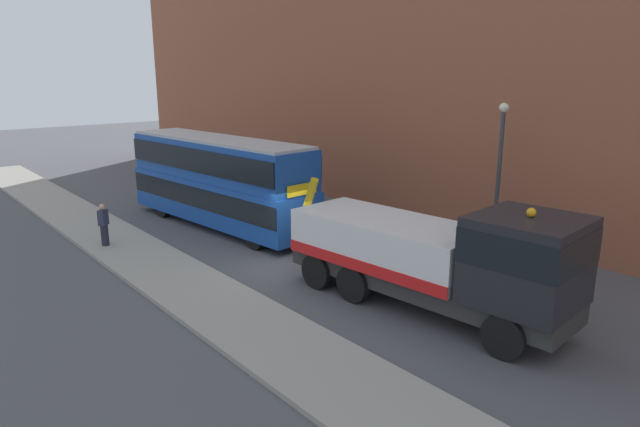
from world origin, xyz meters
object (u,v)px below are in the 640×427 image
Objects in this scene: double_decker_bus at (219,178)px; street_lamp at (499,166)px; pedestrian_onlooker at (104,225)px; recovery_tow_truck at (435,256)px.

street_lamp is at bearing 25.29° from double_decker_bus.
street_lamp reaches higher than double_decker_bus.
pedestrian_onlooker is (0.07, -5.32, -1.25)m from double_decker_bus.
street_lamp is (10.33, 11.46, 2.49)m from pedestrian_onlooker.
street_lamp reaches higher than recovery_tow_truck.
street_lamp is at bearing 102.81° from recovery_tow_truck.
pedestrian_onlooker is at bearing -94.51° from double_decker_bus.
pedestrian_onlooker is at bearing -132.04° from street_lamp.
double_decker_bus is 6.54× the size of pedestrian_onlooker.
recovery_tow_truck is at bearing -5.04° from double_decker_bus.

